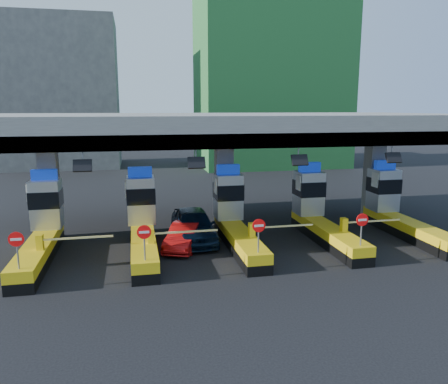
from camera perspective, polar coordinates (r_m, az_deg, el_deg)
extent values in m
plane|color=black|center=(24.33, 1.43, -6.68)|extent=(120.00, 120.00, 0.00)
cube|color=slate|center=(26.14, -0.02, 8.51)|extent=(28.00, 12.00, 1.50)
cube|color=#4C4C49|center=(20.62, 3.22, 6.71)|extent=(28.00, 0.60, 0.70)
cube|color=slate|center=(26.41, -21.78, 0.09)|extent=(1.00, 1.00, 5.50)
cube|color=slate|center=(26.52, -0.02, 0.93)|extent=(1.00, 1.00, 5.50)
cube|color=slate|center=(30.15, 18.94, 1.56)|extent=(1.00, 1.00, 5.50)
cylinder|color=slate|center=(20.10, -18.00, 4.36)|extent=(0.06, 0.06, 0.50)
cube|color=black|center=(19.95, -18.00, 3.30)|extent=(0.80, 0.38, 0.54)
cylinder|color=slate|center=(20.18, -3.70, 4.89)|extent=(0.06, 0.06, 0.50)
cube|color=black|center=(20.02, -3.61, 3.84)|extent=(0.80, 0.38, 0.54)
cylinder|color=slate|center=(21.45, 9.70, 5.12)|extent=(0.06, 0.06, 0.50)
cube|color=black|center=(21.30, 9.86, 4.13)|extent=(0.80, 0.38, 0.54)
cylinder|color=slate|center=(23.73, 21.06, 5.10)|extent=(0.06, 0.06, 0.50)
cube|color=black|center=(23.60, 21.26, 4.20)|extent=(0.80, 0.38, 0.54)
cube|color=black|center=(23.20, -23.01, -7.83)|extent=(1.20, 8.00, 0.50)
cube|color=#E5B70C|center=(23.05, -23.11, -6.65)|extent=(1.20, 8.00, 0.50)
cube|color=#9EA3A8|center=(25.33, -22.16, -1.41)|extent=(1.50, 1.50, 2.60)
cube|color=black|center=(25.26, -22.22, -0.75)|extent=(1.56, 1.56, 0.90)
cube|color=#0C2DBF|center=(25.07, -22.42, 2.12)|extent=(1.30, 0.35, 0.55)
cube|color=white|center=(25.08, -24.19, -0.05)|extent=(0.06, 0.70, 0.90)
cylinder|color=slate|center=(19.44, -25.34, -7.26)|extent=(0.07, 0.07, 1.30)
cylinder|color=red|center=(19.24, -25.51, -5.59)|extent=(0.60, 0.04, 0.60)
cube|color=white|center=(19.22, -25.53, -5.61)|extent=(0.42, 0.02, 0.10)
cube|color=#E5B70C|center=(21.69, -22.92, -6.06)|extent=(0.30, 0.35, 0.70)
cube|color=white|center=(21.39, -18.59, -5.71)|extent=(3.20, 0.08, 0.08)
cube|color=black|center=(22.72, -10.46, -7.50)|extent=(1.20, 8.00, 0.50)
cube|color=#E5B70C|center=(22.57, -10.51, -6.29)|extent=(1.20, 8.00, 0.50)
cube|color=#9EA3A8|center=(24.90, -10.79, -0.99)|extent=(1.50, 1.50, 2.60)
cube|color=black|center=(24.82, -10.81, -0.32)|extent=(1.56, 1.56, 0.90)
cube|color=#0C2DBF|center=(24.62, -10.92, 2.61)|extent=(1.30, 0.35, 0.55)
cube|color=white|center=(24.47, -12.70, 0.40)|extent=(0.06, 0.70, 0.90)
cylinder|color=slate|center=(18.87, -10.33, -6.89)|extent=(0.07, 0.07, 1.30)
cylinder|color=red|center=(18.66, -10.39, -5.17)|extent=(0.60, 0.04, 0.60)
cube|color=white|center=(18.64, -10.39, -5.19)|extent=(0.42, 0.02, 0.10)
cube|color=#E5B70C|center=(21.26, -9.54, -5.66)|extent=(0.30, 0.35, 0.70)
cube|color=white|center=(21.34, -5.10, -5.20)|extent=(3.20, 0.08, 0.08)
cube|color=black|center=(23.33, 1.99, -6.82)|extent=(1.20, 8.00, 0.50)
cube|color=#E5B70C|center=(23.18, 2.00, -5.65)|extent=(1.20, 8.00, 0.50)
cube|color=#9EA3A8|center=(25.45, 0.53, -0.53)|extent=(1.50, 1.50, 2.60)
cube|color=black|center=(25.37, 0.54, 0.12)|extent=(1.56, 1.56, 0.90)
cube|color=#0C2DBF|center=(25.18, 0.54, 2.99)|extent=(1.30, 0.35, 0.55)
cube|color=white|center=(24.88, -1.12, 0.84)|extent=(0.06, 0.70, 0.90)
cylinder|color=slate|center=(19.59, 4.52, -6.07)|extent=(0.07, 0.07, 1.30)
cylinder|color=red|center=(19.40, 4.57, -4.40)|extent=(0.60, 0.04, 0.60)
cube|color=white|center=(19.37, 4.60, -4.42)|extent=(0.42, 0.02, 0.10)
cube|color=#E5B70C|center=(21.98, 3.64, -4.96)|extent=(0.30, 0.35, 0.70)
cube|color=white|center=(22.44, 7.73, -4.45)|extent=(3.20, 0.08, 0.08)
cube|color=black|center=(24.94, 13.28, -5.93)|extent=(1.20, 8.00, 0.50)
cube|color=#E5B70C|center=(24.81, 13.34, -4.83)|extent=(1.20, 8.00, 0.50)
cube|color=#9EA3A8|center=(26.94, 10.98, -0.09)|extent=(1.50, 1.50, 2.60)
cube|color=black|center=(26.87, 11.02, 0.53)|extent=(1.56, 1.56, 0.90)
cube|color=#0C2DBF|center=(26.69, 11.11, 3.24)|extent=(1.30, 0.35, 0.55)
cube|color=white|center=(26.24, 9.68, 1.22)|extent=(0.06, 0.70, 0.90)
cylinder|color=slate|center=(21.49, 17.49, -5.01)|extent=(0.07, 0.07, 1.30)
cylinder|color=red|center=(21.31, 17.62, -3.48)|extent=(0.60, 0.04, 0.60)
cube|color=white|center=(21.29, 17.65, -3.49)|extent=(0.42, 0.02, 0.10)
cube|color=#E5B70C|center=(23.76, 15.38, -4.12)|extent=(0.30, 0.35, 0.70)
cube|color=white|center=(24.52, 18.84, -3.62)|extent=(3.20, 0.08, 0.08)
cube|color=black|center=(27.39, 22.85, -4.99)|extent=(1.20, 8.00, 0.50)
cube|color=#E5B70C|center=(27.26, 22.93, -3.98)|extent=(1.20, 8.00, 0.50)
cube|color=#9EA3A8|center=(29.22, 20.07, 0.30)|extent=(1.50, 1.50, 2.60)
cube|color=black|center=(29.15, 20.13, 0.87)|extent=(1.56, 1.56, 0.90)
cube|color=#0C2DBF|center=(28.98, 20.28, 3.37)|extent=(1.30, 0.35, 0.55)
cube|color=white|center=(28.44, 19.11, 1.52)|extent=(0.06, 0.70, 0.90)
cube|color=#E5B70C|center=(26.38, 25.12, -3.29)|extent=(0.30, 0.35, 0.70)
cube|color=#1E5926|center=(57.62, 6.11, 17.54)|extent=(18.00, 12.00, 28.00)
cube|color=#4C4C49|center=(59.23, -20.63, 11.88)|extent=(14.00, 10.00, 18.00)
imported|color=black|center=(24.49, -4.00, -4.34)|extent=(2.31, 5.45, 1.84)
imported|color=#AF0E0D|center=(23.38, -5.21, -5.77)|extent=(2.72, 4.23, 1.32)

